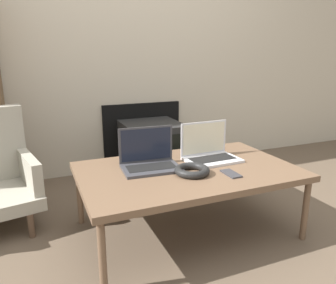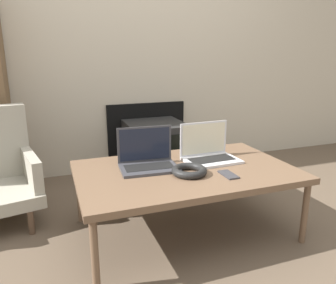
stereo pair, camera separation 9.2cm
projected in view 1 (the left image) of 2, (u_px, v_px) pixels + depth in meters
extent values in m
plane|color=brown|center=(220.00, 267.00, 1.66)|extent=(14.00, 14.00, 0.00)
cube|color=#B7AD99|center=(125.00, 23.00, 2.79)|extent=(7.00, 0.06, 2.60)
cube|color=black|center=(142.00, 136.00, 3.06)|extent=(0.73, 0.03, 0.61)
cube|color=brown|center=(188.00, 172.00, 1.91)|extent=(1.25, 0.77, 0.04)
cylinder|color=brown|center=(102.00, 258.00, 1.44)|extent=(0.04, 0.04, 0.36)
cylinder|color=brown|center=(305.00, 210.00, 1.87)|extent=(0.04, 0.04, 0.36)
cylinder|color=brown|center=(80.00, 196.00, 2.05)|extent=(0.04, 0.04, 0.36)
cylinder|color=brown|center=(236.00, 171.00, 2.49)|extent=(0.04, 0.04, 0.36)
cube|color=#38383D|center=(151.00, 168.00, 1.89)|extent=(0.34, 0.25, 0.02)
cube|color=black|center=(151.00, 167.00, 1.88)|extent=(0.29, 0.14, 0.00)
cube|color=#38383D|center=(146.00, 144.00, 1.96)|extent=(0.33, 0.03, 0.21)
cube|color=black|center=(146.00, 144.00, 1.95)|extent=(0.30, 0.02, 0.19)
cube|color=silver|center=(212.00, 160.00, 2.04)|extent=(0.34, 0.24, 0.02)
cube|color=black|center=(212.00, 158.00, 2.03)|extent=(0.28, 0.14, 0.00)
cube|color=silver|center=(204.00, 138.00, 2.10)|extent=(0.33, 0.02, 0.21)
cube|color=beige|center=(204.00, 138.00, 2.10)|extent=(0.30, 0.02, 0.19)
torus|color=black|center=(192.00, 170.00, 1.82)|extent=(0.20, 0.20, 0.04)
cube|color=#333338|center=(231.00, 174.00, 1.81)|extent=(0.06, 0.13, 0.01)
cube|color=black|center=(152.00, 150.00, 2.85)|extent=(0.48, 0.50, 0.48)
cube|color=black|center=(163.00, 158.00, 2.62)|extent=(0.40, 0.01, 0.37)
cube|color=gray|center=(29.00, 170.00, 2.10)|extent=(0.16, 0.49, 0.20)
cylinder|color=#4C3828|center=(31.00, 226.00, 1.92)|extent=(0.04, 0.04, 0.15)
cylinder|color=#4C3828|center=(30.00, 196.00, 2.31)|extent=(0.04, 0.04, 0.15)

